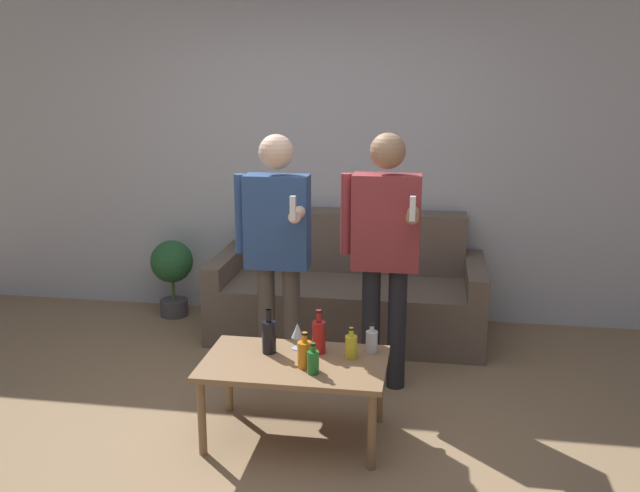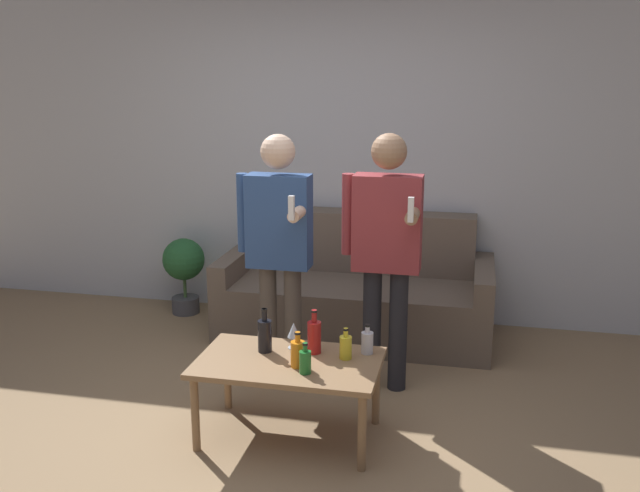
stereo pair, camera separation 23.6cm
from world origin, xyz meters
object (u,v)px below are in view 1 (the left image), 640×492
at_px(couch, 349,292).
at_px(coffee_table, 294,370).
at_px(bottle_orange, 269,336).
at_px(person_standing_left, 277,240).
at_px(person_standing_right, 385,242).

relative_size(couch, coffee_table, 2.03).
bearing_deg(bottle_orange, person_standing_left, 97.94).
bearing_deg(person_standing_left, person_standing_right, 4.30).
bearing_deg(person_standing_right, person_standing_left, -175.70).
bearing_deg(coffee_table, bottle_orange, 149.86).
bearing_deg(person_standing_right, bottle_orange, -132.36).
bearing_deg(bottle_orange, couch, 80.66).
distance_m(coffee_table, person_standing_left, 0.90).
xyz_separation_m(coffee_table, person_standing_left, (-0.24, 0.68, 0.54)).
height_order(couch, bottle_orange, couch).
height_order(couch, coffee_table, couch).
xyz_separation_m(bottle_orange, person_standing_right, (0.58, 0.64, 0.40)).
xyz_separation_m(coffee_table, bottle_orange, (-0.16, 0.09, 0.15)).
height_order(couch, person_standing_left, person_standing_left).
distance_m(coffee_table, person_standing_right, 1.01).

